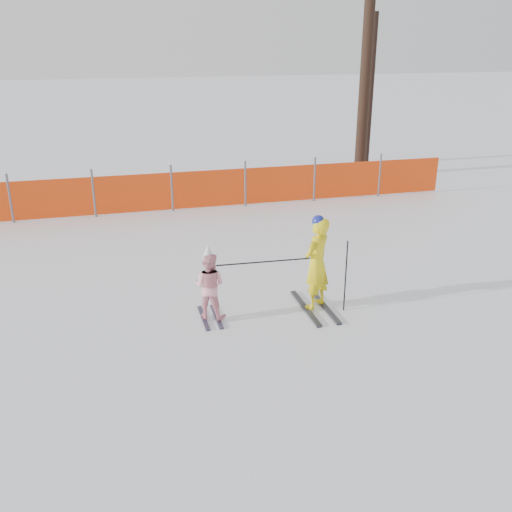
# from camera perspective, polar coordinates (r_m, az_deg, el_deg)

# --- Properties ---
(ground) EXTENTS (120.00, 120.00, 0.00)m
(ground) POSITION_cam_1_polar(r_m,az_deg,el_deg) (9.36, 0.78, -6.80)
(ground) COLOR white
(ground) RESTS_ON ground
(adult) EXTENTS (0.69, 1.39, 1.67)m
(adult) POSITION_cam_1_polar(r_m,az_deg,el_deg) (9.58, 6.08, -0.73)
(adult) COLOR black
(adult) RESTS_ON ground
(child) EXTENTS (0.68, 0.87, 1.31)m
(child) POSITION_cam_1_polar(r_m,az_deg,el_deg) (9.30, -4.72, -2.91)
(child) COLOR black
(child) RESTS_ON ground
(ski_poles) EXTENTS (2.15, 0.31, 1.26)m
(ski_poles) POSITION_cam_1_polar(r_m,az_deg,el_deg) (9.44, 4.48, -1.25)
(ski_poles) COLOR black
(ski_poles) RESTS_ON ground
(safety_fence) EXTENTS (17.90, 0.06, 1.25)m
(safety_fence) POSITION_cam_1_polar(r_m,az_deg,el_deg) (15.26, -12.69, 6.10)
(safety_fence) COLOR #595960
(safety_fence) RESTS_ON ground
(tree_trunks) EXTENTS (1.30, 1.99, 6.11)m
(tree_trunks) POSITION_cam_1_polar(r_m,az_deg,el_deg) (19.77, 11.00, 16.43)
(tree_trunks) COLOR black
(tree_trunks) RESTS_ON ground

